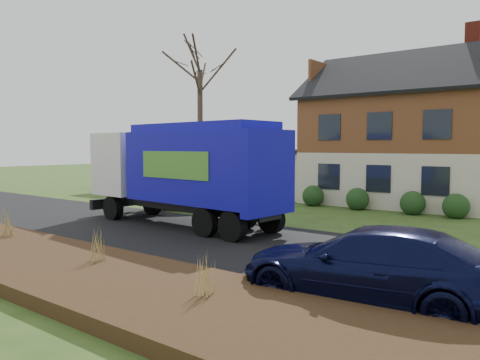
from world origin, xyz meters
The scene contains 13 objects.
ground centered at (0.00, 0.00, 0.00)m, with size 120.00×120.00×0.00m, color #2E4818.
road centered at (0.00, 0.00, 0.01)m, with size 80.00×7.00×0.02m, color black.
mulch_verge centered at (0.00, -5.30, 0.15)m, with size 80.00×3.50×0.30m, color black.
main_house centered at (1.49, 13.91, 4.03)m, with size 12.95×8.95×9.26m.
ranch_house centered at (-12.00, 13.00, 1.81)m, with size 9.80×8.20×3.70m.
garbage_truck centered at (-2.13, 1.34, 2.23)m, with size 9.17×3.05×3.87m.
silver_sedan centered at (-5.07, 4.64, 0.66)m, with size 1.40×4.02×1.32m, color #B4B6BD.
navy_wagon centered at (6.88, -2.84, 0.75)m, with size 2.10×5.16×1.50m, color black.
tree_front_west centered at (-8.20, 8.87, 8.51)m, with size 3.47×3.47×10.32m.
tree_back centered at (2.89, 22.63, 8.76)m, with size 3.32×3.32×10.51m.
grass_clump_west centered at (-3.96, -4.54, 0.80)m, with size 0.38×0.31×0.99m.
grass_clump_mid centered at (0.92, -4.76, 0.72)m, with size 0.30×0.25×0.84m.
grass_clump_east centered at (4.62, -5.11, 0.69)m, with size 0.32×0.26×0.79m.
Camera 1 is at (10.30, -11.39, 3.04)m, focal length 35.00 mm.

